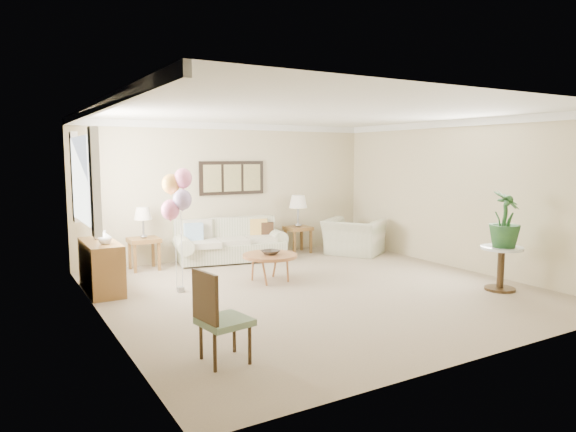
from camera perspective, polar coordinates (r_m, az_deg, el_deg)
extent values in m
plane|color=tan|center=(7.72, 3.05, -8.16)|extent=(6.00, 6.00, 0.00)
cube|color=beige|center=(10.13, -6.29, 2.82)|extent=(6.00, 0.04, 2.60)
cube|color=beige|center=(5.27, 21.37, -1.19)|extent=(6.00, 0.04, 2.60)
cube|color=beige|center=(6.36, -20.07, 0.15)|extent=(0.04, 6.00, 2.60)
cube|color=beige|center=(9.48, 18.44, 2.25)|extent=(0.04, 6.00, 2.60)
cube|color=white|center=(7.49, 3.17, 11.37)|extent=(6.00, 6.00, 0.02)
cube|color=white|center=(10.09, -6.31, 9.86)|extent=(6.00, 0.06, 0.12)
cube|color=white|center=(6.36, -20.26, 11.34)|extent=(0.06, 6.00, 0.12)
cube|color=white|center=(9.45, 18.60, 9.76)|extent=(0.06, 6.00, 0.12)
cube|color=white|center=(7.82, -22.01, 3.80)|extent=(0.04, 1.40, 1.20)
cube|color=white|center=(6.98, -20.66, 3.56)|extent=(0.10, 0.22, 1.40)
cube|color=white|center=(8.66, -22.58, 4.01)|extent=(0.10, 0.22, 1.40)
cube|color=black|center=(10.08, -6.24, 4.23)|extent=(1.35, 0.04, 0.65)
cube|color=#8C8C59|center=(9.90, -8.41, 4.15)|extent=(0.36, 0.02, 0.52)
cube|color=#8C8C59|center=(10.06, -6.18, 4.23)|extent=(0.36, 0.02, 0.52)
cube|color=#8C8C59|center=(10.24, -4.03, 4.29)|extent=(0.36, 0.02, 0.52)
cube|color=beige|center=(9.73, -6.32, -3.89)|extent=(2.08, 1.14, 0.32)
cube|color=beige|center=(9.94, -7.04, -1.58)|extent=(1.97, 0.55, 0.49)
cylinder|color=beige|center=(9.36, -11.60, -3.13)|extent=(0.43, 0.84, 0.29)
cylinder|color=beige|center=(10.11, -1.46, -2.27)|extent=(0.43, 0.84, 0.29)
cube|color=beige|center=(9.45, -9.35, -3.05)|extent=(0.64, 0.73, 0.11)
cube|color=beige|center=(9.66, -6.22, -2.78)|extent=(0.64, 0.73, 0.11)
cube|color=beige|center=(9.90, -3.24, -2.52)|extent=(0.64, 0.73, 0.11)
cube|color=#97BEE2|center=(9.51, -10.45, -1.80)|extent=(0.34, 0.11, 0.34)
cube|color=#DDAE52|center=(10.03, -3.33, -1.26)|extent=(0.34, 0.11, 0.34)
cube|color=#3B2617|center=(10.04, -2.48, -1.55)|extent=(0.30, 0.09, 0.30)
cube|color=beige|center=(9.77, -6.30, -4.92)|extent=(1.79, 0.72, 0.04)
cube|color=brown|center=(9.25, -15.73, -2.59)|extent=(0.52, 0.47, 0.07)
cube|color=brown|center=(9.07, -16.64, -4.61)|extent=(0.05, 0.05, 0.49)
cube|color=brown|center=(9.18, -14.13, -4.40)|extent=(0.05, 0.05, 0.49)
cube|color=brown|center=(9.43, -17.18, -4.20)|extent=(0.05, 0.05, 0.49)
cube|color=brown|center=(9.53, -14.77, -4.01)|extent=(0.05, 0.05, 0.49)
cube|color=brown|center=(10.50, 1.12, -1.38)|extent=(0.49, 0.45, 0.07)
cube|color=brown|center=(10.29, 0.71, -3.06)|extent=(0.04, 0.04, 0.47)
cube|color=brown|center=(10.50, 2.55, -2.87)|extent=(0.04, 0.04, 0.47)
cube|color=brown|center=(10.60, -0.29, -2.78)|extent=(0.04, 0.04, 0.47)
cube|color=brown|center=(10.80, 1.52, -2.60)|extent=(0.04, 0.04, 0.47)
cylinder|color=gray|center=(9.24, -15.75, -2.20)|extent=(0.13, 0.13, 0.05)
cylinder|color=gray|center=(9.22, -15.78, -1.21)|extent=(0.04, 0.04, 0.27)
cone|color=silver|center=(9.19, -15.83, 0.29)|extent=(0.30, 0.30, 0.22)
cylinder|color=gray|center=(10.49, 1.13, -1.01)|extent=(0.15, 0.15, 0.06)
cylinder|color=gray|center=(10.47, 1.13, 0.04)|extent=(0.04, 0.04, 0.32)
cone|color=silver|center=(10.44, 1.13, 1.63)|extent=(0.37, 0.37, 0.26)
cylinder|color=#A06337|center=(8.11, -2.02, -4.43)|extent=(0.87, 0.87, 0.05)
cylinder|color=#A06337|center=(8.43, -1.45, -5.52)|extent=(0.03, 0.03, 0.39)
cylinder|color=#A06337|center=(8.25, -3.94, -5.81)|extent=(0.03, 0.03, 0.39)
cylinder|color=#A06337|center=(7.89, -2.62, -6.38)|extent=(0.03, 0.03, 0.39)
cylinder|color=#A06337|center=(8.08, -0.05, -6.05)|extent=(0.03, 0.03, 0.39)
imported|color=#2F2921|center=(8.08, -1.96, -4.06)|extent=(0.33, 0.33, 0.07)
imported|color=beige|center=(10.43, 7.31, -2.31)|extent=(1.38, 1.42, 0.71)
cylinder|color=silver|center=(8.17, 22.66, -3.31)|extent=(0.60, 0.60, 0.04)
cylinder|color=#392613|center=(8.23, 22.56, -5.51)|extent=(0.10, 0.10, 0.60)
cylinder|color=#392613|center=(8.30, 22.46, -7.58)|extent=(0.44, 0.44, 0.01)
imported|color=#204725|center=(8.09, 22.97, -0.35)|extent=(0.59, 0.59, 0.82)
cube|color=slate|center=(5.06, -7.04, -11.56)|extent=(0.51, 0.51, 0.06)
cylinder|color=#392613|center=(4.92, -8.12, -14.80)|extent=(0.04, 0.04, 0.37)
cylinder|color=#392613|center=(5.05, -4.27, -14.15)|extent=(0.04, 0.04, 0.37)
cylinder|color=#392613|center=(5.23, -9.64, -13.50)|extent=(0.04, 0.04, 0.37)
cylinder|color=#392613|center=(5.36, -5.99, -12.94)|extent=(0.04, 0.04, 0.37)
cube|color=#392613|center=(4.92, -9.20, -8.91)|extent=(0.10, 0.43, 0.49)
cube|color=brown|center=(8.01, -20.04, -5.31)|extent=(0.45, 1.20, 0.74)
cube|color=#392613|center=(7.72, -19.60, -5.73)|extent=(0.46, 0.02, 0.70)
cube|color=#392613|center=(8.30, -20.38, -4.91)|extent=(0.46, 0.02, 0.70)
imported|color=silver|center=(7.68, -19.68, -2.25)|extent=(0.21, 0.21, 0.20)
imported|color=silver|center=(8.16, -20.33, -1.79)|extent=(0.18, 0.18, 0.19)
cube|color=gray|center=(7.74, -11.85, -7.98)|extent=(0.09, 0.09, 0.07)
ellipsoid|color=pink|center=(7.45, -12.94, 0.67)|extent=(0.26, 0.26, 0.30)
cylinder|color=silver|center=(7.58, -12.38, -4.15)|extent=(0.01, 0.01, 1.00)
ellipsoid|color=#AD8DC4|center=(7.51, -11.61, 1.79)|extent=(0.26, 0.26, 0.30)
cylinder|color=silver|center=(7.61, -11.72, -3.59)|extent=(0.01, 0.01, 1.13)
ellipsoid|color=gold|center=(7.60, -12.88, 3.50)|extent=(0.26, 0.26, 0.30)
cylinder|color=silver|center=(7.64, -12.35, -2.71)|extent=(0.01, 0.01, 1.36)
ellipsoid|color=pink|center=(7.58, -11.59, 4.12)|extent=(0.26, 0.26, 0.30)
cylinder|color=silver|center=(7.62, -11.71, -2.41)|extent=(0.01, 0.01, 1.43)
ellipsoid|color=#AD8DC4|center=(7.43, -11.69, 1.78)|extent=(0.26, 0.26, 0.30)
cylinder|color=silver|center=(7.57, -11.76, -3.62)|extent=(0.01, 0.01, 1.14)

